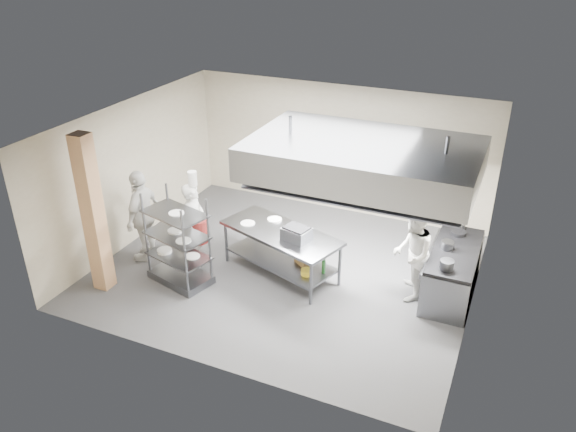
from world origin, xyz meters
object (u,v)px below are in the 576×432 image
at_px(cooking_range, 452,273).
at_px(chef_plating, 143,215).
at_px(chef_head, 195,225).
at_px(pass_rack, 177,240).
at_px(griddle, 297,234).
at_px(island, 281,252).
at_px(stockpot, 447,245).
at_px(chef_line, 412,254).

xyz_separation_m(cooking_range, chef_plating, (-5.88, -1.20, 0.53)).
relative_size(cooking_range, chef_head, 1.16).
xyz_separation_m(pass_rack, griddle, (2.04, 0.84, 0.15)).
distance_m(island, cooking_range, 3.20).
bearing_deg(cooking_range, stockpot, -170.74).
xyz_separation_m(chef_head, stockpot, (4.66, 0.97, 0.11)).
relative_size(chef_head, griddle, 3.56).
bearing_deg(chef_plating, griddle, 88.77).
relative_size(chef_head, chef_line, 0.98).
bearing_deg(chef_head, cooking_range, -91.66).
bearing_deg(island, cooking_range, 30.14).
distance_m(chef_head, chef_line, 4.16).
xyz_separation_m(chef_head, chef_plating, (-1.07, -0.21, 0.09)).
bearing_deg(stockpot, chef_line, -144.05).
bearing_deg(chef_plating, pass_rack, 59.43).
relative_size(pass_rack, griddle, 3.64).
bearing_deg(cooking_range, chef_plating, -168.45).
bearing_deg(pass_rack, chef_plating, 172.74).
xyz_separation_m(pass_rack, chef_plating, (-1.10, 0.45, 0.07)).
distance_m(island, stockpot, 3.09).
relative_size(island, cooking_range, 1.19).
distance_m(chef_line, griddle, 2.09).
height_order(island, chef_line, chef_line).
bearing_deg(pass_rack, cooking_range, 34.20).
distance_m(cooking_range, chef_plating, 6.03).
bearing_deg(stockpot, chef_head, -168.25).
bearing_deg(cooking_range, chef_line, -149.04).
bearing_deg(island, stockpot, 30.26).
distance_m(island, chef_plating, 2.85).
height_order(pass_rack, chef_line, pass_rack).
height_order(chef_head, chef_plating, chef_plating).
height_order(island, griddle, griddle).
bearing_deg(chef_plating, chef_head, 92.81).
relative_size(island, stockpot, 10.65).
relative_size(pass_rack, stockpot, 7.94).
height_order(chef_head, griddle, chef_head).
distance_m(pass_rack, cooking_range, 5.08).
bearing_deg(cooking_range, chef_head, -168.33).
distance_m(island, griddle, 0.72).
height_order(cooking_range, griddle, griddle).
xyz_separation_m(island, cooking_range, (3.14, 0.65, -0.04)).
height_order(pass_rack, cooking_range, pass_rack).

